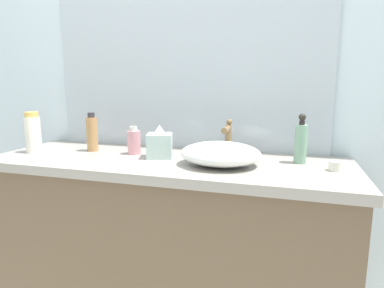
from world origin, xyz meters
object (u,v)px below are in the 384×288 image
Objects in this scene: sink_basin at (220,154)px; soap_dispenser at (301,142)px; perfume_bottle at (92,133)px; tissue_box at (160,144)px; spray_can at (134,142)px; lotion_bottle at (33,133)px; candle_jar at (335,166)px.

soap_dispenser is at bearing 22.30° from sink_basin.
perfume_bottle is 0.39m from tissue_box.
tissue_box is (0.39, -0.04, -0.03)m from perfume_bottle.
perfume_bottle is 1.45× the size of spray_can.
sink_basin is at bearing -8.69° from perfume_bottle.
lotion_bottle is (-1.27, -0.14, 0.01)m from soap_dispenser.
spray_can reaches higher than sink_basin.
sink_basin is at bearing -12.38° from spray_can.
perfume_bottle reaches higher than spray_can.
soap_dispenser reaches higher than spray_can.
perfume_bottle is at bearing 23.70° from lotion_bottle.
sink_basin is 0.31m from tissue_box.
sink_basin is at bearing 0.59° from lotion_bottle.
sink_basin is at bearing -157.70° from soap_dispenser.
lotion_bottle reaches higher than tissue_box.
tissue_box is (0.65, 0.07, -0.03)m from lotion_bottle.
lotion_bottle reaches higher than sink_basin.
lotion_bottle is at bearing -167.69° from spray_can.
perfume_bottle is at bearing 171.31° from sink_basin.
perfume_bottle is (-1.01, -0.03, -0.00)m from soap_dispenser.
tissue_box is 3.16× the size of candle_jar.
candle_jar is (0.13, -0.10, -0.07)m from soap_dispenser.
soap_dispenser is 1.01m from perfume_bottle.
soap_dispenser is 1.59× the size of spray_can.
perfume_bottle reaches higher than tissue_box.
spray_can is (0.50, 0.11, -0.04)m from lotion_bottle.
candle_jar is (0.45, 0.04, -0.03)m from sink_basin.
sink_basin is 1.69× the size of lotion_bottle.
spray_can is (0.24, -0.01, -0.03)m from perfume_bottle.
candle_jar is at bearing 1.89° from lotion_bottle.
soap_dispenser reaches higher than sink_basin.
sink_basin is 2.52× the size of spray_can.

